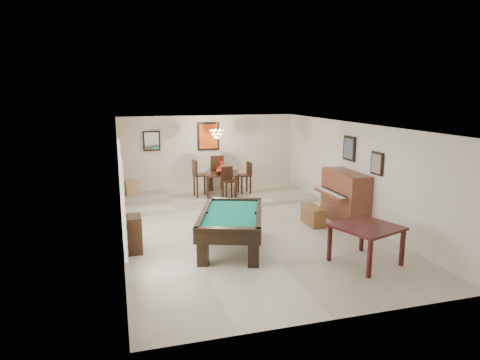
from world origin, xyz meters
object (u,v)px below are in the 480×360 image
dining_chair_north (217,172)px  chandelier (217,131)px  flower_vase (222,165)px  dining_chair_south (229,183)px  corner_bench (131,188)px  apothecary_chest (133,234)px  dining_chair_east (244,178)px  square_table (365,244)px  dining_table (222,182)px  dining_chair_west (201,178)px  pool_table (231,231)px  upright_piano (340,197)px  piano_bench (313,216)px

dining_chair_north → chandelier: chandelier is taller
flower_vase → dining_chair_south: bearing=-86.9°
corner_bench → dining_chair_south: bearing=-28.7°
apothecary_chest → dining_chair_east: dining_chair_east is taller
square_table → dining_chair_north: size_ratio=0.96×
dining_chair_north → corner_bench: size_ratio=2.45×
dining_table → dining_chair_west: size_ratio=0.86×
dining_chair_east → pool_table: bearing=-26.1°
pool_table → flower_vase: flower_vase is taller
dining_chair_south → corner_bench: size_ratio=2.08×
pool_table → dining_table: (0.90, 4.50, 0.14)m
upright_piano → corner_bench: bearing=140.5°
square_table → dining_chair_north: bearing=102.3°
dining_chair_south → piano_bench: bearing=-67.8°
dining_chair_west → upright_piano: bearing=-144.2°
pool_table → dining_chair_east: 4.77m
square_table → dining_chair_east: bearing=96.8°
pool_table → dining_chair_west: 4.49m
flower_vase → dining_chair_east: bearing=-1.9°
apothecary_chest → corner_bench: 4.96m
piano_bench → flower_vase: (-1.58, 3.40, 0.85)m
piano_bench → pool_table: bearing=-156.2°
pool_table → chandelier: 4.77m
pool_table → upright_piano: 3.42m
flower_vase → dining_chair_south: flower_vase is taller
dining_chair_east → chandelier: chandelier is taller
piano_bench → dining_chair_south: size_ratio=0.84×
dining_chair_west → dining_chair_south: bearing=-139.4°
upright_piano → corner_bench: size_ratio=3.31×
square_table → dining_chair_west: bearing=109.8°
square_table → piano_bench: 2.64m
piano_bench → dining_chair_north: size_ratio=0.71×
dining_table → apothecary_chest: bearing=-125.9°
dining_table → dining_chair_north: bearing=91.1°
dining_chair_south → chandelier: size_ratio=1.69×
dining_chair_south → dining_chair_west: bearing=128.9°
piano_bench → dining_chair_north: bearing=111.1°
dining_table → dining_chair_west: dining_chair_west is taller
dining_table → dining_chair_north: (-0.01, 0.72, 0.18)m
chandelier → dining_chair_north: bearing=78.1°
square_table → dining_chair_south: (-1.42, 5.31, 0.23)m
dining_chair_north → chandelier: (-0.18, -0.86, 1.48)m
upright_piano → chandelier: 4.41m
apothecary_chest → chandelier: 5.17m
dining_chair_south → chandelier: 1.70m
corner_bench → dining_chair_north: bearing=-2.5°
upright_piano → chandelier: bearing=127.7°
dining_chair_north → chandelier: 1.73m
flower_vase → dining_chair_south: 0.86m
upright_piano → chandelier: chandelier is taller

